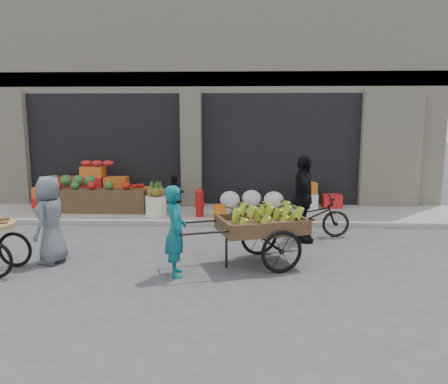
{
  "coord_description": "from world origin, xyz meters",
  "views": [
    {
      "loc": [
        1.38,
        -7.06,
        2.54
      ],
      "look_at": [
        1.04,
        1.43,
        1.1
      ],
      "focal_mm": 35.0,
      "sensor_mm": 36.0,
      "label": 1
    }
  ],
  "objects_px": {
    "seated_person": "(175,193)",
    "vendor_grey": "(50,220)",
    "fire_hydrant": "(199,201)",
    "pineapple_bin": "(156,206)",
    "orange_bucket": "(219,211)",
    "vendor_woman": "(176,231)",
    "cyclist": "(303,199)",
    "banana_cart": "(259,223)",
    "bicycle": "(309,216)"
  },
  "relations": [
    {
      "from": "seated_person",
      "to": "vendor_grey",
      "type": "xyz_separation_m",
      "value": [
        -1.62,
        -3.9,
        0.19
      ]
    },
    {
      "from": "fire_hydrant",
      "to": "pineapple_bin",
      "type": "bearing_deg",
      "value": 177.4
    },
    {
      "from": "orange_bucket",
      "to": "vendor_woman",
      "type": "distance_m",
      "value": 3.82
    },
    {
      "from": "seated_person",
      "to": "cyclist",
      "type": "xyz_separation_m",
      "value": [
        3.01,
        -2.4,
        0.32
      ]
    },
    {
      "from": "banana_cart",
      "to": "cyclist",
      "type": "xyz_separation_m",
      "value": [
        0.97,
        1.48,
        0.15
      ]
    },
    {
      "from": "banana_cart",
      "to": "orange_bucket",
      "type": "bearing_deg",
      "value": 85.91
    },
    {
      "from": "banana_cart",
      "to": "seated_person",
      "type": "bearing_deg",
      "value": 98.86
    },
    {
      "from": "orange_bucket",
      "to": "bicycle",
      "type": "bearing_deg",
      "value": -32.86
    },
    {
      "from": "vendor_grey",
      "to": "cyclist",
      "type": "relative_size",
      "value": 0.86
    },
    {
      "from": "pineapple_bin",
      "to": "fire_hydrant",
      "type": "height_order",
      "value": "fire_hydrant"
    },
    {
      "from": "seated_person",
      "to": "bicycle",
      "type": "distance_m",
      "value": 3.78
    },
    {
      "from": "orange_bucket",
      "to": "seated_person",
      "type": "relative_size",
      "value": 0.34
    },
    {
      "from": "fire_hydrant",
      "to": "bicycle",
      "type": "distance_m",
      "value": 2.85
    },
    {
      "from": "vendor_woman",
      "to": "bicycle",
      "type": "bearing_deg",
      "value": -57.8
    },
    {
      "from": "vendor_grey",
      "to": "pineapple_bin",
      "type": "bearing_deg",
      "value": 165.11
    },
    {
      "from": "vendor_woman",
      "to": "vendor_grey",
      "type": "relative_size",
      "value": 0.96
    },
    {
      "from": "pineapple_bin",
      "to": "bicycle",
      "type": "distance_m",
      "value": 3.87
    },
    {
      "from": "banana_cart",
      "to": "vendor_woman",
      "type": "bearing_deg",
      "value": -175.84
    },
    {
      "from": "seated_person",
      "to": "vendor_woman",
      "type": "xyz_separation_m",
      "value": [
        0.68,
        -4.46,
        0.16
      ]
    },
    {
      "from": "orange_bucket",
      "to": "cyclist",
      "type": "distance_m",
      "value": 2.56
    },
    {
      "from": "vendor_woman",
      "to": "bicycle",
      "type": "distance_m",
      "value": 3.54
    },
    {
      "from": "banana_cart",
      "to": "vendor_woman",
      "type": "xyz_separation_m",
      "value": [
        -1.36,
        -0.58,
        -0.0
      ]
    },
    {
      "from": "fire_hydrant",
      "to": "seated_person",
      "type": "relative_size",
      "value": 0.76
    },
    {
      "from": "fire_hydrant",
      "to": "vendor_woman",
      "type": "xyz_separation_m",
      "value": [
        -0.02,
        -3.81,
        0.24
      ]
    },
    {
      "from": "pineapple_bin",
      "to": "bicycle",
      "type": "xyz_separation_m",
      "value": [
        3.61,
        -1.4,
        0.08
      ]
    },
    {
      "from": "fire_hydrant",
      "to": "orange_bucket",
      "type": "bearing_deg",
      "value": -5.71
    },
    {
      "from": "pineapple_bin",
      "to": "bicycle",
      "type": "bearing_deg",
      "value": -21.17
    },
    {
      "from": "banana_cart",
      "to": "cyclist",
      "type": "distance_m",
      "value": 1.78
    },
    {
      "from": "orange_bucket",
      "to": "banana_cart",
      "type": "height_order",
      "value": "banana_cart"
    },
    {
      "from": "pineapple_bin",
      "to": "bicycle",
      "type": "relative_size",
      "value": 0.3
    },
    {
      "from": "fire_hydrant",
      "to": "vendor_woman",
      "type": "height_order",
      "value": "vendor_woman"
    },
    {
      "from": "pineapple_bin",
      "to": "banana_cart",
      "type": "xyz_separation_m",
      "value": [
        2.44,
        -3.28,
        0.38
      ]
    },
    {
      "from": "orange_bucket",
      "to": "bicycle",
      "type": "relative_size",
      "value": 0.19
    },
    {
      "from": "cyclist",
      "to": "pineapple_bin",
      "type": "bearing_deg",
      "value": 61.54
    },
    {
      "from": "orange_bucket",
      "to": "seated_person",
      "type": "distance_m",
      "value": 1.42
    },
    {
      "from": "bicycle",
      "to": "seated_person",
      "type": "bearing_deg",
      "value": 57.44
    },
    {
      "from": "pineapple_bin",
      "to": "vendor_grey",
      "type": "height_order",
      "value": "vendor_grey"
    },
    {
      "from": "bicycle",
      "to": "cyclist",
      "type": "distance_m",
      "value": 0.64
    },
    {
      "from": "seated_person",
      "to": "bicycle",
      "type": "bearing_deg",
      "value": -41.9
    },
    {
      "from": "seated_person",
      "to": "vendor_grey",
      "type": "distance_m",
      "value": 4.23
    },
    {
      "from": "fire_hydrant",
      "to": "orange_bucket",
      "type": "distance_m",
      "value": 0.55
    },
    {
      "from": "seated_person",
      "to": "bicycle",
      "type": "relative_size",
      "value": 0.54
    },
    {
      "from": "pineapple_bin",
      "to": "vendor_woman",
      "type": "xyz_separation_m",
      "value": [
        1.08,
        -3.86,
        0.37
      ]
    },
    {
      "from": "fire_hydrant",
      "to": "seated_person",
      "type": "xyz_separation_m",
      "value": [
        -0.7,
        0.65,
        0.08
      ]
    },
    {
      "from": "fire_hydrant",
      "to": "cyclist",
      "type": "bearing_deg",
      "value": -37.12
    },
    {
      "from": "seated_person",
      "to": "vendor_grey",
      "type": "bearing_deg",
      "value": -122.6
    },
    {
      "from": "banana_cart",
      "to": "vendor_woman",
      "type": "height_order",
      "value": "vendor_woman"
    },
    {
      "from": "pineapple_bin",
      "to": "vendor_woman",
      "type": "relative_size",
      "value": 0.35
    },
    {
      "from": "fire_hydrant",
      "to": "orange_bucket",
      "type": "xyz_separation_m",
      "value": [
        0.5,
        -0.05,
        -0.23
      ]
    },
    {
      "from": "orange_bucket",
      "to": "banana_cart",
      "type": "xyz_separation_m",
      "value": [
        0.84,
        -3.18,
        0.48
      ]
    }
  ]
}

